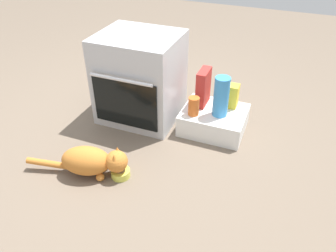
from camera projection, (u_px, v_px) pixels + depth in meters
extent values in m
plane|color=#6B5B4C|center=(120.00, 145.00, 2.38)|extent=(8.00, 8.00, 0.00)
cube|color=#B7BABF|center=(140.00, 78.00, 2.53)|extent=(0.60, 0.52, 0.68)
cube|color=black|center=(125.00, 104.00, 2.37)|extent=(0.51, 0.01, 0.37)
cylinder|color=silver|center=(121.00, 80.00, 2.23)|extent=(0.48, 0.02, 0.02)
cube|color=white|center=(214.00, 120.00, 2.51)|extent=(0.47, 0.40, 0.17)
cylinder|color=#D1D14C|center=(121.00, 173.00, 2.11)|extent=(0.12, 0.12, 0.05)
sphere|color=brown|center=(120.00, 171.00, 2.10)|extent=(0.07, 0.07, 0.07)
ellipsoid|color=#C6752D|center=(86.00, 161.00, 2.08)|extent=(0.36, 0.27, 0.19)
sphere|color=#C6752D|center=(117.00, 161.00, 2.05)|extent=(0.14, 0.14, 0.14)
cone|color=#C6752D|center=(117.00, 151.00, 2.05)|extent=(0.05, 0.05, 0.06)
cone|color=#C6752D|center=(114.00, 159.00, 1.99)|extent=(0.05, 0.05, 0.06)
cylinder|color=#C6752D|center=(48.00, 163.00, 2.13)|extent=(0.27, 0.11, 0.07)
sphere|color=#C6752D|center=(105.00, 166.00, 2.16)|extent=(0.05, 0.05, 0.05)
sphere|color=#C6752D|center=(100.00, 177.00, 2.08)|extent=(0.05, 0.05, 0.05)
cylinder|color=#388CD1|center=(221.00, 97.00, 2.33)|extent=(0.11, 0.11, 0.30)
cylinder|color=#D16023|center=(194.00, 106.00, 2.38)|extent=(0.08, 0.08, 0.14)
cube|color=#B72D28|center=(203.00, 87.00, 2.46)|extent=(0.07, 0.18, 0.28)
cube|color=yellow|center=(230.00, 96.00, 2.46)|extent=(0.12, 0.09, 0.18)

